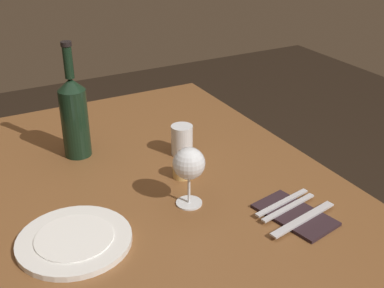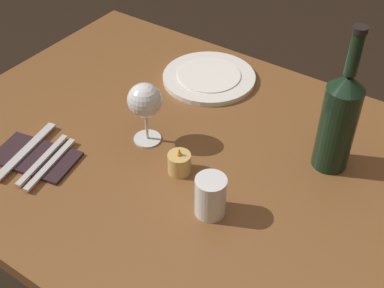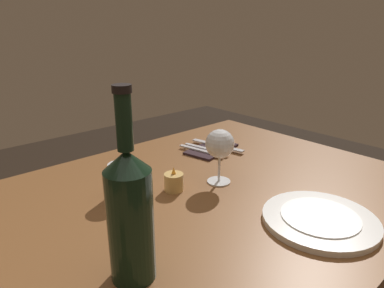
{
  "view_description": "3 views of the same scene",
  "coord_description": "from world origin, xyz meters",
  "views": [
    {
      "loc": [
        1.06,
        -0.47,
        1.43
      ],
      "look_at": [
        0.04,
        0.08,
        0.85
      ],
      "focal_mm": 46.46,
      "sensor_mm": 36.0,
      "label": 1
    },
    {
      "loc": [
        -0.48,
        0.73,
        1.53
      ],
      "look_at": [
        -0.04,
        0.08,
        0.85
      ],
      "focal_mm": 47.96,
      "sensor_mm": 36.0,
      "label": 2
    },
    {
      "loc": [
        -0.52,
        -0.59,
        1.17
      ],
      "look_at": [
        0.08,
        0.07,
        0.86
      ],
      "focal_mm": 32.55,
      "sensor_mm": 36.0,
      "label": 3
    }
  ],
  "objects": [
    {
      "name": "dining_table",
      "position": [
        0.0,
        0.0,
        0.65
      ],
      "size": [
        1.3,
        0.9,
        0.74
      ],
      "color": "brown",
      "rests_on": "ground"
    },
    {
      "name": "wine_glass_left",
      "position": [
        0.14,
        0.02,
        0.85
      ],
      "size": [
        0.08,
        0.08,
        0.16
      ],
      "color": "white",
      "rests_on": "dining_table"
    },
    {
      "name": "wine_bottle",
      "position": [
        -0.26,
        -0.15,
        0.87
      ],
      "size": [
        0.08,
        0.08,
        0.34
      ],
      "color": "black",
      "rests_on": "dining_table"
    },
    {
      "name": "water_tumbler",
      "position": [
        -0.11,
        0.13,
        0.78
      ],
      "size": [
        0.06,
        0.06,
        0.09
      ],
      "color": "white",
      "rests_on": "dining_table"
    },
    {
      "name": "votive_candle",
      "position": [
        0.01,
        0.06,
        0.76
      ],
      "size": [
        0.05,
        0.05,
        0.07
      ],
      "color": "#DBB266",
      "rests_on": "dining_table"
    },
    {
      "name": "dinner_plate",
      "position": [
        0.15,
        -0.28,
        0.75
      ],
      "size": [
        0.26,
        0.26,
        0.02
      ],
      "color": "white",
      "rests_on": "dining_table"
    },
    {
      "name": "folded_napkin",
      "position": [
        0.3,
        0.22,
        0.74
      ],
      "size": [
        0.21,
        0.14,
        0.01
      ],
      "color": "#2D1E23",
      "rests_on": "dining_table"
    },
    {
      "name": "fork_inner",
      "position": [
        0.28,
        0.22,
        0.75
      ],
      "size": [
        0.05,
        0.18,
        0.0
      ],
      "color": "silver",
      "rests_on": "folded_napkin"
    },
    {
      "name": "fork_outer",
      "position": [
        0.25,
        0.22,
        0.75
      ],
      "size": [
        0.05,
        0.18,
        0.0
      ],
      "color": "silver",
      "rests_on": "folded_napkin"
    },
    {
      "name": "table_knife",
      "position": [
        0.33,
        0.22,
        0.75
      ],
      "size": [
        0.06,
        0.21,
        0.0
      ],
      "color": "silver",
      "rests_on": "folded_napkin"
    }
  ]
}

